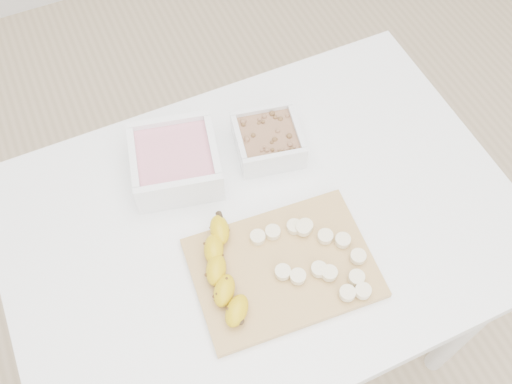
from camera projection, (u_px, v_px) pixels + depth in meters
name	position (u px, v px, depth m)	size (l,w,h in m)	color
ground	(260.00, 335.00, 1.76)	(3.50, 3.50, 0.00)	#C6AD89
table	(262.00, 241.00, 1.20)	(1.00, 0.70, 0.75)	white
bowl_yogurt	(175.00, 161.00, 1.14)	(0.20, 0.20, 0.08)	white
bowl_granola	(268.00, 140.00, 1.18)	(0.16, 0.16, 0.06)	white
cutting_board	(283.00, 268.00, 1.06)	(0.33, 0.24, 0.01)	tan
banana	(224.00, 272.00, 1.03)	(0.06, 0.21, 0.04)	gold
banana_slices	(317.00, 255.00, 1.05)	(0.18, 0.21, 0.02)	beige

